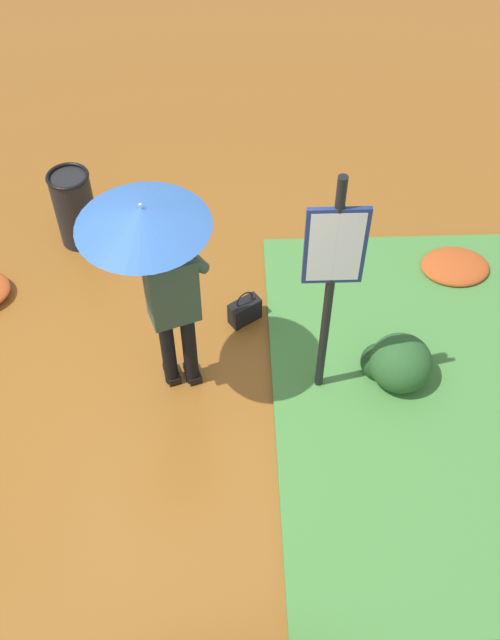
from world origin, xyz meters
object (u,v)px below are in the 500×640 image
at_px(person_with_umbrella, 156,255).
at_px(info_sign_post, 332,271).
at_px(trash_bin, 75,208).
at_px(handbag, 245,311).

height_order(person_with_umbrella, info_sign_post, info_sign_post).
relative_size(person_with_umbrella, info_sign_post, 0.89).
distance_m(person_with_umbrella, info_sign_post, 1.28).
relative_size(person_with_umbrella, trash_bin, 2.45).
height_order(handbag, trash_bin, trash_bin).
distance_m(info_sign_post, trash_bin, 3.17).
bearing_deg(info_sign_post, person_with_umbrella, -4.78).
xyz_separation_m(handbag, trash_bin, (1.66, -1.16, 0.29)).
bearing_deg(info_sign_post, trash_bin, -40.55).
relative_size(info_sign_post, handbag, 6.22).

